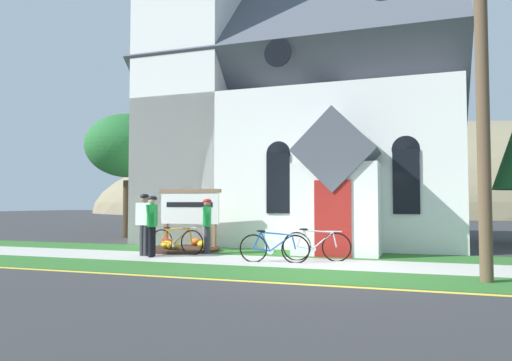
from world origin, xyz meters
TOP-DOWN VIEW (x-y plane):
  - ground at (0.00, 4.00)m, footprint 140.00×140.00m
  - sidewalk_slab at (-2.54, 1.38)m, footprint 32.00×2.04m
  - grass_verge at (-2.54, -0.58)m, footprint 32.00×1.88m
  - church_lawn at (-2.54, 3.40)m, footprint 24.00×2.00m
  - curb_paint_stripe at (-2.54, -1.67)m, footprint 28.00×0.16m
  - church_building at (-3.07, 8.13)m, footprint 11.61×10.09m
  - church_sign at (-5.23, 3.53)m, footprint 2.10×0.23m
  - flower_bed at (-5.24, 3.04)m, footprint 2.31×2.31m
  - bicycle_silver at (-1.74, 1.19)m, footprint 1.76×0.23m
  - bicycle_red at (-4.94, 2.14)m, footprint 1.73×0.14m
  - bicycle_green at (-0.82, 1.90)m, footprint 1.75×0.20m
  - cyclist_in_green_jersey at (-5.56, 1.43)m, footprint 0.66×0.33m
  - cyclist_in_orange_jersey at (-4.17, 2.54)m, footprint 0.33×0.68m
  - cyclist_in_white_jersey at (-5.23, 1.28)m, footprint 0.34×0.73m
  - utility_pole at (2.74, -0.31)m, footprint 3.12×0.28m
  - yard_deciduous_tree at (-10.14, 7.39)m, footprint 3.59×3.59m
  - distant_hill at (0.86, 57.63)m, footprint 96.72×47.48m

SIDE VIEW (x-z plane):
  - ground at x=0.00m, z-range 0.00..0.00m
  - distant_hill at x=0.86m, z-range -11.84..11.84m
  - curb_paint_stripe at x=-2.54m, z-range 0.00..0.01m
  - grass_verge at x=-2.54m, z-range 0.00..0.01m
  - church_lawn at x=-2.54m, z-range 0.00..0.01m
  - sidewalk_slab at x=-2.54m, z-range 0.00..0.01m
  - flower_bed at x=-5.24m, z-range -0.08..0.26m
  - bicycle_silver at x=-1.74m, z-range -0.04..0.78m
  - bicycle_red at x=-4.94m, z-range -0.02..0.77m
  - bicycle_green at x=-0.82m, z-range -0.04..0.81m
  - cyclist_in_orange_jersey at x=-4.17m, z-range 0.13..1.72m
  - cyclist_in_white_jersey at x=-5.23m, z-range 0.14..1.82m
  - cyclist_in_green_jersey at x=-5.56m, z-range 0.16..1.89m
  - church_sign at x=-5.23m, z-range 0.33..2.24m
  - yard_deciduous_tree at x=-10.14m, z-range 1.27..6.57m
  - utility_pole at x=2.74m, z-range 0.44..8.55m
  - church_building at x=-3.07m, z-range -1.93..11.60m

